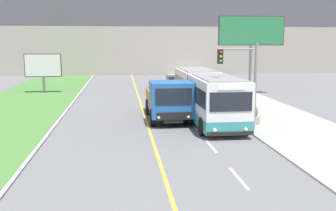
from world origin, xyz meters
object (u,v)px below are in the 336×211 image
object	(u,v)px
traffic_light_mast	(243,74)
planter_round_second	(229,103)
planter_round_near	(251,115)
billboard_small	(43,66)
car_distant	(175,83)
city_bus	(206,95)
dump_truck	(169,101)
billboard_large	(251,34)

from	to	relation	value
traffic_light_mast	planter_round_second	world-z (taller)	traffic_light_mast
planter_round_near	traffic_light_mast	bearing A→B (deg)	-124.76
planter_round_near	planter_round_second	distance (m)	4.63
billboard_small	planter_round_second	bearing A→B (deg)	-38.12
billboard_small	planter_round_second	distance (m)	19.56
planter_round_near	planter_round_second	xyz separation A→B (m)	(-0.05, 4.63, -0.00)
car_distant	traffic_light_mast	size ratio (longest dim) A/B	0.86
planter_round_near	car_distant	bearing A→B (deg)	97.20
city_bus	billboard_small	world-z (taller)	billboard_small
dump_truck	car_distant	xyz separation A→B (m)	(2.59, 16.44, -0.64)
billboard_small	planter_round_second	world-z (taller)	billboard_small
city_bus	billboard_small	distance (m)	19.37
dump_truck	traffic_light_mast	size ratio (longest dim) A/B	1.36
planter_round_near	planter_round_second	bearing A→B (deg)	90.63
planter_round_second	traffic_light_mast	bearing A→B (deg)	-99.02
city_bus	traffic_light_mast	distance (m)	4.37
traffic_light_mast	billboard_large	size ratio (longest dim) A/B	0.68
traffic_light_mast	planter_round_near	bearing A→B (deg)	55.24
billboard_large	billboard_small	world-z (taller)	billboard_large
planter_round_second	billboard_large	bearing A→B (deg)	62.49
traffic_light_mast	billboard_small	size ratio (longest dim) A/B	1.30
planter_round_second	car_distant	bearing A→B (deg)	99.47
city_bus	dump_truck	distance (m)	2.71
billboard_large	planter_round_near	xyz separation A→B (m)	(-4.15, -12.69, -5.16)
billboard_large	planter_round_near	size ratio (longest dim) A/B	6.23
traffic_light_mast	billboard_small	world-z (taller)	traffic_light_mast
dump_truck	billboard_small	distance (m)	18.54
dump_truck	billboard_small	xyz separation A→B (m)	(-10.51, 15.22, 1.31)
dump_truck	planter_round_near	distance (m)	5.10
city_bus	planter_round_near	xyz separation A→B (m)	(2.31, -2.36, -0.96)
dump_truck	car_distant	bearing A→B (deg)	81.06
city_bus	car_distant	size ratio (longest dim) A/B	2.84
car_distant	billboard_large	world-z (taller)	billboard_large
car_distant	billboard_large	bearing A→B (deg)	-38.92
city_bus	dump_truck	world-z (taller)	city_bus
traffic_light_mast	planter_round_second	distance (m)	6.71
billboard_large	billboard_small	distance (m)	20.14
city_bus	planter_round_near	world-z (taller)	city_bus
city_bus	billboard_large	distance (m)	12.89
car_distant	billboard_small	size ratio (longest dim) A/B	1.11
city_bus	billboard_large	bearing A→B (deg)	57.98
planter_round_near	billboard_small	bearing A→B (deg)	132.70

